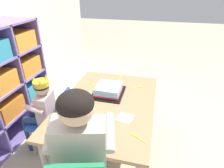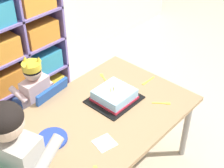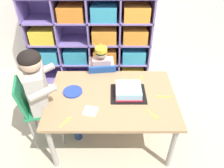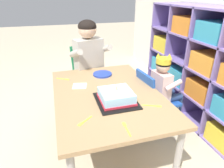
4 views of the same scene
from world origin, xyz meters
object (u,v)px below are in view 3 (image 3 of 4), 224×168
object	(u,v)px
activity_table	(112,101)
fork_at_table_front_edge	(153,115)
adult_helper_seated	(45,89)
fork_by_napkin	(164,97)
fork_scattered_mid_table	(66,122)
classroom_chair_blue	(102,81)
child_with_crown	(101,67)
birthday_cake_on_tray	(128,91)
classroom_chair_adult_side	(36,107)
paper_plate_stack	(72,92)
fork_beside_plate_stack	(140,79)

from	to	relation	value
activity_table	fork_at_table_front_edge	xyz separation A→B (m)	(0.35, -0.25, 0.06)
adult_helper_seated	fork_by_napkin	distance (m)	1.12
fork_scattered_mid_table	classroom_chair_blue	bearing A→B (deg)	-165.06
child_with_crown	fork_scattered_mid_table	size ratio (longest dim) A/B	7.00
adult_helper_seated	birthday_cake_on_tray	bearing A→B (deg)	-102.73
fork_by_napkin	adult_helper_seated	bearing A→B (deg)	-178.91
classroom_chair_blue	adult_helper_seated	distance (m)	0.78
activity_table	classroom_chair_adult_side	size ratio (longest dim) A/B	1.55
classroom_chair_adult_side	fork_scattered_mid_table	distance (m)	0.47
activity_table	paper_plate_stack	xyz separation A→B (m)	(-0.39, 0.06, 0.07)
paper_plate_stack	fork_at_table_front_edge	world-z (taller)	paper_plate_stack
classroom_chair_adult_side	fork_scattered_mid_table	size ratio (longest dim) A/B	6.63
fork_scattered_mid_table	fork_beside_plate_stack	distance (m)	0.91
activity_table	birthday_cake_on_tray	size ratio (longest dim) A/B	3.60
classroom_chair_blue	fork_by_napkin	size ratio (longest dim) A/B	4.83
activity_table	classroom_chair_blue	bearing A→B (deg)	103.04
classroom_chair_blue	classroom_chair_adult_side	bearing A→B (deg)	34.88
classroom_chair_adult_side	fork_beside_plate_stack	bearing A→B (deg)	-88.97
birthday_cake_on_tray	fork_at_table_front_edge	xyz separation A→B (m)	(0.20, -0.28, -0.03)
classroom_chair_blue	fork_scattered_mid_table	bearing A→B (deg)	65.89
classroom_chair_adult_side	fork_beside_plate_stack	distance (m)	1.09
fork_scattered_mid_table	fork_by_napkin	distance (m)	0.94
classroom_chair_blue	paper_plate_stack	bearing A→B (deg)	52.96
fork_at_table_front_edge	classroom_chair_adult_side	bearing A→B (deg)	40.80
adult_helper_seated	fork_at_table_front_edge	size ratio (longest dim) A/B	9.98
classroom_chair_blue	adult_helper_seated	bearing A→B (deg)	39.11
child_with_crown	fork_at_table_front_edge	bearing A→B (deg)	113.06
fork_at_table_front_edge	fork_by_napkin	xyz separation A→B (m)	(0.14, 0.24, 0.00)
fork_scattered_mid_table	fork_at_table_front_edge	size ratio (longest dim) A/B	1.09
activity_table	fork_beside_plate_stack	xyz separation A→B (m)	(0.30, 0.27, 0.06)
birthday_cake_on_tray	fork_scattered_mid_table	distance (m)	0.65
fork_scattered_mid_table	fork_beside_plate_stack	xyz separation A→B (m)	(0.69, 0.59, -0.00)
fork_beside_plate_stack	birthday_cake_on_tray	bearing A→B (deg)	-5.96
adult_helper_seated	fork_at_table_front_edge	bearing A→B (deg)	-119.23
fork_at_table_front_edge	adult_helper_seated	bearing A→B (deg)	37.73
paper_plate_stack	fork_beside_plate_stack	bearing A→B (deg)	17.19
paper_plate_stack	birthday_cake_on_tray	bearing A→B (deg)	-2.75
child_with_crown	birthday_cake_on_tray	size ratio (longest dim) A/B	2.46
adult_helper_seated	paper_plate_stack	xyz separation A→B (m)	(0.24, 0.06, -0.09)
child_with_crown	fork_scattered_mid_table	bearing A→B (deg)	68.59
fork_scattered_mid_table	paper_plate_stack	bearing A→B (deg)	-147.25
child_with_crown	paper_plate_stack	size ratio (longest dim) A/B	4.44
child_with_crown	paper_plate_stack	world-z (taller)	child_with_crown
fork_at_table_front_edge	fork_by_napkin	distance (m)	0.27
birthday_cake_on_tray	activity_table	bearing A→B (deg)	-168.49
classroom_chair_adult_side	fork_by_napkin	bearing A→B (deg)	-104.10
child_with_crown	classroom_chair_adult_side	xyz separation A→B (m)	(-0.61, -0.66, -0.03)
paper_plate_stack	fork_scattered_mid_table	size ratio (longest dim) A/B	1.57
activity_table	classroom_chair_adult_side	xyz separation A→B (m)	(-0.74, -0.04, -0.04)
fork_scattered_mid_table	adult_helper_seated	bearing A→B (deg)	-110.54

